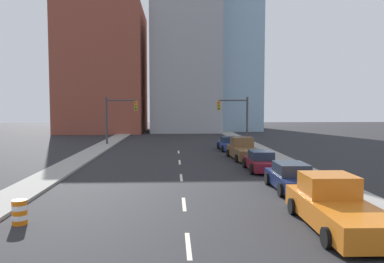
% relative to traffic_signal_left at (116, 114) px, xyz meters
% --- Properties ---
extents(sidewalk_left, '(2.19, 92.20, 0.16)m').
position_rel_traffic_signal_left_xyz_m(sidewalk_left, '(-1.23, 6.55, -3.53)').
color(sidewalk_left, gray).
rests_on(sidewalk_left, ground).
extents(sidewalk_right, '(2.19, 92.20, 0.16)m').
position_rel_traffic_signal_left_xyz_m(sidewalk_right, '(15.55, 6.55, -3.53)').
color(sidewalk_right, gray).
rests_on(sidewalk_right, ground).
extents(lane_stripe_at_8m, '(0.16, 2.40, 0.01)m').
position_rel_traffic_signal_left_xyz_m(lane_stripe_at_8m, '(7.16, -31.72, -3.61)').
color(lane_stripe_at_8m, beige).
rests_on(lane_stripe_at_8m, ground).
extents(lane_stripe_at_13m, '(0.16, 2.40, 0.01)m').
position_rel_traffic_signal_left_xyz_m(lane_stripe_at_13m, '(7.16, -26.56, -3.61)').
color(lane_stripe_at_13m, beige).
rests_on(lane_stripe_at_13m, ground).
extents(lane_stripe_at_19m, '(0.16, 2.40, 0.01)m').
position_rel_traffic_signal_left_xyz_m(lane_stripe_at_19m, '(7.16, -20.10, -3.61)').
color(lane_stripe_at_19m, beige).
rests_on(lane_stripe_at_19m, ground).
extents(lane_stripe_at_26m, '(0.16, 2.40, 0.01)m').
position_rel_traffic_signal_left_xyz_m(lane_stripe_at_26m, '(7.16, -13.60, -3.61)').
color(lane_stripe_at_26m, beige).
rests_on(lane_stripe_at_26m, ground).
extents(lane_stripe_at_33m, '(0.16, 2.40, 0.01)m').
position_rel_traffic_signal_left_xyz_m(lane_stripe_at_33m, '(7.16, -6.86, -3.61)').
color(lane_stripe_at_33m, beige).
rests_on(lane_stripe_at_33m, ground).
extents(building_brick_left, '(14.00, 16.00, 21.28)m').
position_rel_traffic_signal_left_xyz_m(building_brick_left, '(-5.56, 23.57, 7.03)').
color(building_brick_left, brown).
rests_on(building_brick_left, ground).
extents(building_office_center, '(12.00, 20.00, 27.30)m').
position_rel_traffic_signal_left_xyz_m(building_office_center, '(8.77, 27.57, 10.04)').
color(building_office_center, '#99999E').
rests_on(building_office_center, ground).
extents(building_glass_right, '(13.00, 20.00, 41.75)m').
position_rel_traffic_signal_left_xyz_m(building_glass_right, '(16.08, 31.57, 17.27)').
color(building_glass_right, '#8CADC6').
rests_on(building_glass_right, ground).
extents(traffic_signal_left, '(3.68, 0.35, 5.61)m').
position_rel_traffic_signal_left_xyz_m(traffic_signal_left, '(0.00, 0.00, 0.00)').
color(traffic_signal_left, '#38383D').
rests_on(traffic_signal_left, ground).
extents(traffic_signal_right, '(3.68, 0.35, 5.61)m').
position_rel_traffic_signal_left_xyz_m(traffic_signal_right, '(14.27, 0.00, 0.00)').
color(traffic_signal_right, '#38383D').
rests_on(traffic_signal_right, ground).
extents(traffic_barrel, '(0.56, 0.56, 0.95)m').
position_rel_traffic_signal_left_xyz_m(traffic_barrel, '(0.77, -29.23, -3.13)').
color(traffic_barrel, orange).
rests_on(traffic_barrel, ground).
extents(pickup_truck_orange, '(2.56, 6.09, 1.87)m').
position_rel_traffic_signal_left_xyz_m(pickup_truck_orange, '(12.75, -30.13, -2.84)').
color(pickup_truck_orange, orange).
rests_on(pickup_truck_orange, ground).
extents(sedan_navy, '(2.14, 4.65, 1.48)m').
position_rel_traffic_signal_left_xyz_m(sedan_navy, '(13.01, -23.97, -2.93)').
color(sedan_navy, '#141E47').
rests_on(sedan_navy, ground).
extents(sedan_maroon, '(2.04, 4.37, 1.41)m').
position_rel_traffic_signal_left_xyz_m(sedan_maroon, '(12.79, -17.88, -2.96)').
color(sedan_maroon, maroon).
rests_on(sedan_maroon, ground).
extents(pickup_truck_brown, '(2.50, 5.86, 1.82)m').
position_rel_traffic_signal_left_xyz_m(pickup_truck_brown, '(12.70, -11.87, -2.86)').
color(pickup_truck_brown, brown).
rests_on(pickup_truck_brown, ground).
extents(sedan_blue, '(2.19, 4.56, 1.40)m').
position_rel_traffic_signal_left_xyz_m(sedan_blue, '(12.40, -5.51, -2.97)').
color(sedan_blue, navy).
rests_on(sedan_blue, ground).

